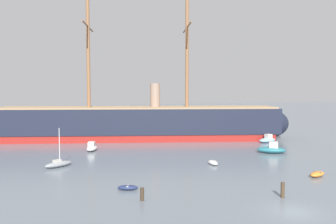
% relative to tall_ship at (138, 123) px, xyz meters
% --- Properties ---
extents(ground_plane, '(400.00, 400.00, 0.00)m').
position_rel_tall_ship_xyz_m(ground_plane, '(2.24, -47.62, -3.58)').
color(ground_plane, slate).
extents(tall_ship, '(68.10, 23.88, 33.41)m').
position_rel_tall_ship_xyz_m(tall_ship, '(0.00, 0.00, 0.00)').
color(tall_ship, maroon).
rests_on(tall_ship, ground).
extents(dinghy_foreground_left, '(2.40, 1.60, 0.52)m').
position_rel_tall_ship_xyz_m(dinghy_foreground_left, '(-10.19, -36.11, -3.32)').
color(dinghy_foreground_left, '#1E284C').
rests_on(dinghy_foreground_left, ground).
extents(dinghy_foreground_right, '(2.90, 2.09, 0.63)m').
position_rel_tall_ship_xyz_m(dinghy_foreground_right, '(13.22, -37.73, -3.27)').
color(dinghy_foreground_right, orange).
rests_on(dinghy_foreground_right, ground).
extents(dinghy_near_centre, '(1.10, 2.41, 0.56)m').
position_rel_tall_ship_xyz_m(dinghy_near_centre, '(4.06, -27.29, -3.30)').
color(dinghy_near_centre, silver).
rests_on(dinghy_near_centre, ground).
extents(sailboat_mid_left, '(4.17, 3.20, 5.37)m').
position_rel_tall_ship_xyz_m(sailboat_mid_left, '(-16.81, -21.93, -3.13)').
color(sailboat_mid_left, gray).
rests_on(sailboat_mid_left, ground).
extents(motorboat_mid_right, '(4.98, 4.11, 1.96)m').
position_rel_tall_ship_xyz_m(motorboat_mid_right, '(17.23, -22.18, -2.90)').
color(motorboat_mid_right, '#236670').
rests_on(motorboat_mid_right, ground).
extents(motorboat_alongside_bow, '(2.85, 4.14, 1.61)m').
position_rel_tall_ship_xyz_m(motorboat_alongside_bow, '(-10.83, -10.27, -3.02)').
color(motorboat_alongside_bow, silver).
rests_on(motorboat_alongside_bow, ground).
extents(motorboat_alongside_stern, '(4.14, 2.30, 1.64)m').
position_rel_tall_ship_xyz_m(motorboat_alongside_stern, '(23.40, -11.67, -3.01)').
color(motorboat_alongside_stern, '#7FB2D6').
rests_on(motorboat_alongside_stern, ground).
extents(dinghy_far_left, '(1.03, 1.96, 0.44)m').
position_rel_tall_ship_xyz_m(dinghy_far_left, '(-23.64, 9.33, -3.36)').
color(dinghy_far_left, gray).
rests_on(dinghy_far_left, ground).
extents(dinghy_far_right, '(2.64, 2.65, 0.62)m').
position_rel_tall_ship_xyz_m(dinghy_far_right, '(33.74, 2.90, -3.27)').
color(dinghy_far_right, '#B22D28').
rests_on(dinghy_far_right, ground).
extents(motorboat_distant_centre, '(2.50, 3.39, 1.31)m').
position_rel_tall_ship_xyz_m(motorboat_distant_centre, '(5.83, 14.64, -3.12)').
color(motorboat_distant_centre, orange).
rests_on(motorboat_distant_centre, ground).
extents(mooring_piling_nearest, '(0.39, 0.39, 1.55)m').
position_rel_tall_ship_xyz_m(mooring_piling_nearest, '(3.85, -43.75, -2.81)').
color(mooring_piling_nearest, '#423323').
rests_on(mooring_piling_nearest, ground).
extents(mooring_piling_left_pair, '(0.39, 0.39, 1.26)m').
position_rel_tall_ship_xyz_m(mooring_piling_left_pair, '(-9.67, -40.22, -2.95)').
color(mooring_piling_left_pair, '#382B1E').
rests_on(mooring_piling_left_pair, ground).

